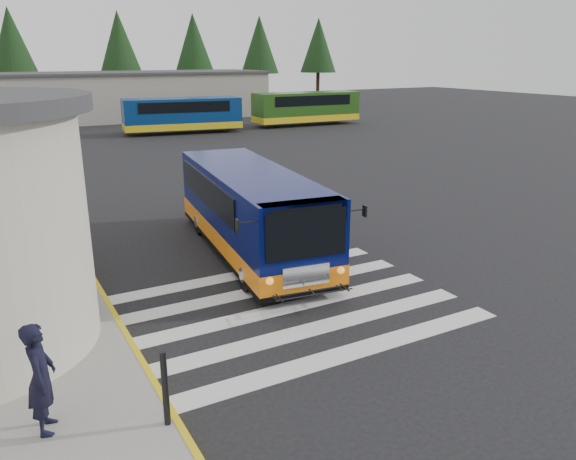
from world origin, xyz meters
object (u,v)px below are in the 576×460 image
pedestrian_a (41,378)px  bollard (165,388)px  far_bus_b (306,107)px  pedestrian_b (25,316)px  far_bus_a (182,114)px  transit_bus (251,214)px

pedestrian_a → bollard: (1.64, -0.76, -0.26)m
bollard → far_bus_b: 40.52m
bollard → far_bus_b: size_ratio=0.14×
pedestrian_a → far_bus_b: 40.83m
bollard → far_bus_b: far_bus_b is taller
pedestrian_b → far_bus_b: size_ratio=0.20×
bollard → far_bus_a: far_bus_a is taller
pedestrian_a → far_bus_b: bearing=-24.0°
far_bus_b → transit_bus: bearing=148.3°
transit_bus → far_bus_a: bearing=82.4°
pedestrian_a → pedestrian_b: bearing=12.7°
far_bus_a → far_bus_b: size_ratio=0.98×
transit_bus → bollard: 8.39m
transit_bus → far_bus_a: (7.04, 26.80, 0.27)m
transit_bus → bollard: (-4.73, -6.92, -0.40)m
pedestrian_b → bollard: 3.53m
transit_bus → far_bus_b: far_bus_b is taller
pedestrian_a → pedestrian_b: (-0.02, 2.34, 0.02)m
pedestrian_b → far_bus_a: (13.42, 30.62, 0.39)m
transit_bus → pedestrian_a: transit_bus is taller
transit_bus → bollard: transit_bus is taller
pedestrian_a → far_bus_a: size_ratio=0.20×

